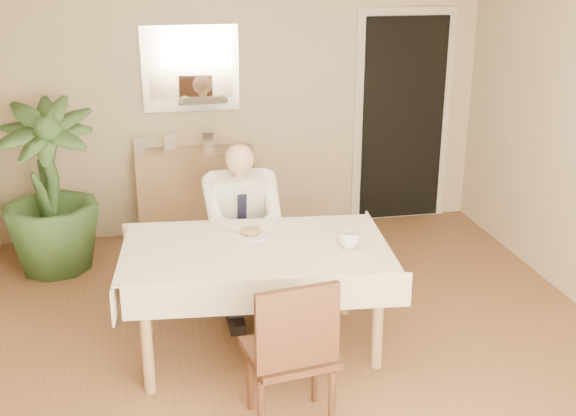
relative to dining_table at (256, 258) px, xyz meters
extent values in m
plane|color=brown|center=(0.24, -0.22, -0.67)|extent=(5.00, 5.00, 0.00)
cube|color=#C7B08D|center=(0.24, 2.28, 0.63)|extent=(4.50, 0.02, 2.60)
cube|color=beige|center=(0.24, -2.70, 0.78)|extent=(1.34, 0.02, 1.44)
cube|color=white|center=(0.24, -2.68, 0.78)|extent=(1.18, 0.02, 1.28)
cube|color=beige|center=(1.79, 2.26, 0.33)|extent=(0.96, 0.03, 2.10)
cube|color=black|center=(1.79, 2.23, 0.33)|extent=(0.80, 0.05, 1.95)
cube|color=silver|center=(-0.22, 2.25, 0.88)|extent=(0.86, 0.03, 0.76)
cube|color=white|center=(-0.22, 2.23, 0.88)|extent=(0.74, 0.02, 0.64)
cube|color=#9D7754|center=(0.00, 0.00, 0.05)|extent=(1.67, 1.04, 0.04)
cube|color=#F2E6CC|center=(0.00, 0.00, 0.08)|extent=(1.78, 1.15, 0.01)
cube|color=#F2E6CC|center=(0.00, -0.50, -0.03)|extent=(1.69, 0.17, 0.22)
cube|color=#F2E6CC|center=(0.00, 0.50, -0.03)|extent=(1.69, 0.17, 0.22)
cube|color=#F2E6CC|center=(-0.85, 0.00, -0.03)|extent=(0.10, 1.00, 0.22)
cube|color=#F2E6CC|center=(0.85, 0.00, -0.03)|extent=(0.10, 1.00, 0.22)
cylinder|color=#9D7754|center=(-0.72, -0.37, -0.32)|extent=(0.07, 0.07, 0.70)
cylinder|color=#9D7754|center=(0.72, -0.37, -0.32)|extent=(0.07, 0.07, 0.70)
cylinder|color=#9D7754|center=(-0.72, 0.37, -0.32)|extent=(0.07, 0.07, 0.70)
cylinder|color=#9D7754|center=(0.72, 0.37, -0.32)|extent=(0.07, 0.07, 0.70)
cube|color=#402314|center=(0.00, 0.80, -0.27)|extent=(0.43, 0.43, 0.04)
cube|color=#402314|center=(0.00, 0.98, -0.04)|extent=(0.39, 0.08, 0.39)
cylinder|color=#402314|center=(-0.17, 0.63, -0.48)|extent=(0.04, 0.04, 0.38)
cylinder|color=#402314|center=(0.17, 0.63, -0.48)|extent=(0.04, 0.04, 0.38)
cylinder|color=#402314|center=(-0.17, 0.97, -0.48)|extent=(0.04, 0.04, 0.38)
cylinder|color=#402314|center=(0.17, 0.97, -0.48)|extent=(0.04, 0.04, 0.38)
cube|color=#402314|center=(0.05, -0.85, -0.20)|extent=(0.51, 0.51, 0.04)
cube|color=#402314|center=(0.05, -1.06, 0.06)|extent=(0.45, 0.11, 0.45)
cylinder|color=#402314|center=(-0.14, -1.05, -0.45)|extent=(0.04, 0.04, 0.44)
cylinder|color=#402314|center=(0.24, -1.05, -0.45)|extent=(0.04, 0.04, 0.44)
cylinder|color=#402314|center=(-0.14, -0.66, -0.45)|extent=(0.04, 0.04, 0.44)
cylinder|color=#402314|center=(0.24, -0.66, -0.45)|extent=(0.04, 0.04, 0.44)
cube|color=white|center=(0.00, 0.76, 0.08)|extent=(0.42, 0.31, 0.55)
cube|color=black|center=(0.00, 0.64, 0.05)|extent=(0.07, 0.08, 0.36)
cylinder|color=tan|center=(0.00, 0.71, 0.37)|extent=(0.09, 0.09, 0.08)
sphere|color=tan|center=(0.00, 0.69, 0.47)|extent=(0.21, 0.21, 0.21)
cube|color=black|center=(-0.10, 0.56, -0.15)|extent=(0.13, 0.42, 0.13)
cube|color=black|center=(0.10, 0.56, -0.15)|extent=(0.13, 0.42, 0.13)
cube|color=black|center=(-0.10, 0.38, -0.44)|extent=(0.11, 0.12, 0.45)
cube|color=black|center=(0.10, 0.38, -0.44)|extent=(0.11, 0.12, 0.45)
cube|color=black|center=(-0.10, 0.32, -0.63)|extent=(0.11, 0.26, 0.07)
cube|color=black|center=(0.10, 0.32, -0.63)|extent=(0.11, 0.26, 0.07)
cylinder|color=white|center=(0.00, 0.18, 0.09)|extent=(0.26, 0.26, 0.02)
ellipsoid|color=olive|center=(0.00, 0.18, 0.11)|extent=(0.14, 0.14, 0.06)
cylinder|color=silver|center=(0.04, 0.12, 0.11)|extent=(0.01, 0.13, 0.01)
cylinder|color=silver|center=(-0.04, 0.12, 0.11)|extent=(0.01, 0.13, 0.01)
imported|color=white|center=(0.58, -0.14, 0.14)|extent=(0.15, 0.15, 0.11)
cube|color=#9D7754|center=(-0.22, 2.10, -0.25)|extent=(1.08, 0.45, 0.84)
cube|color=silver|center=(-0.71, 2.11, 0.24)|extent=(0.10, 0.02, 0.14)
cube|color=silver|center=(-0.44, 2.17, 0.24)|extent=(0.10, 0.02, 0.14)
cube|color=silver|center=(-0.09, 2.17, 0.24)|extent=(0.10, 0.02, 0.14)
imported|color=#2E5025|center=(-1.45, 1.62, 0.04)|extent=(0.86, 0.86, 1.43)
camera|label=1|loc=(-0.64, -4.23, 1.88)|focal=45.00mm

